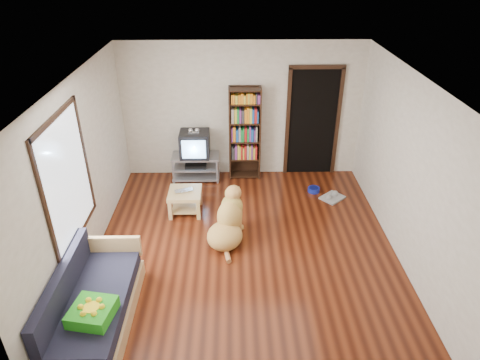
{
  "coord_description": "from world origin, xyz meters",
  "views": [
    {
      "loc": [
        -0.18,
        -5.17,
        4.07
      ],
      "look_at": [
        -0.07,
        0.54,
        0.9
      ],
      "focal_mm": 32.0,
      "sensor_mm": 36.0,
      "label": 1
    }
  ],
  "objects_px": {
    "green_cushion": "(92,312)",
    "grey_rag": "(332,198)",
    "laptop": "(185,192)",
    "crt_tv": "(195,143)",
    "dog": "(228,222)",
    "bookshelf": "(245,129)",
    "coffee_table": "(185,198)",
    "tv_stand": "(196,166)",
    "sofa": "(93,305)",
    "dog_bowl": "(314,190)"
  },
  "relations": [
    {
      "from": "tv_stand",
      "to": "dog_bowl",
      "type": "bearing_deg",
      "value": -14.07
    },
    {
      "from": "dog_bowl",
      "to": "crt_tv",
      "type": "xyz_separation_m",
      "value": [
        -2.23,
        0.58,
        0.7
      ]
    },
    {
      "from": "dog_bowl",
      "to": "sofa",
      "type": "bearing_deg",
      "value": -136.16
    },
    {
      "from": "grey_rag",
      "to": "dog",
      "type": "relative_size",
      "value": 0.38
    },
    {
      "from": "dog",
      "to": "tv_stand",
      "type": "bearing_deg",
      "value": 107.78
    },
    {
      "from": "green_cushion",
      "to": "crt_tv",
      "type": "height_order",
      "value": "crt_tv"
    },
    {
      "from": "sofa",
      "to": "dog",
      "type": "relative_size",
      "value": 1.72
    },
    {
      "from": "dog_bowl",
      "to": "crt_tv",
      "type": "height_order",
      "value": "crt_tv"
    },
    {
      "from": "crt_tv",
      "to": "dog",
      "type": "distance_m",
      "value": 2.16
    },
    {
      "from": "laptop",
      "to": "tv_stand",
      "type": "relative_size",
      "value": 0.34
    },
    {
      "from": "bookshelf",
      "to": "dog_bowl",
      "type": "bearing_deg",
      "value": -27.05
    },
    {
      "from": "green_cushion",
      "to": "crt_tv",
      "type": "xyz_separation_m",
      "value": [
        0.85,
        3.99,
        0.25
      ]
    },
    {
      "from": "green_cushion",
      "to": "laptop",
      "type": "distance_m",
      "value": 2.84
    },
    {
      "from": "tv_stand",
      "to": "crt_tv",
      "type": "relative_size",
      "value": 1.55
    },
    {
      "from": "laptop",
      "to": "bookshelf",
      "type": "relative_size",
      "value": 0.17
    },
    {
      "from": "sofa",
      "to": "green_cushion",
      "type": "bearing_deg",
      "value": -69.56
    },
    {
      "from": "tv_stand",
      "to": "laptop",
      "type": "bearing_deg",
      "value": -94.54
    },
    {
      "from": "dog_bowl",
      "to": "grey_rag",
      "type": "bearing_deg",
      "value": -39.81
    },
    {
      "from": "green_cushion",
      "to": "grey_rag",
      "type": "xyz_separation_m",
      "value": [
        3.38,
        3.16,
        -0.48
      ]
    },
    {
      "from": "crt_tv",
      "to": "coffee_table",
      "type": "xyz_separation_m",
      "value": [
        -0.1,
        -1.22,
        -0.46
      ]
    },
    {
      "from": "crt_tv",
      "to": "dog",
      "type": "height_order",
      "value": "crt_tv"
    },
    {
      "from": "sofa",
      "to": "coffee_table",
      "type": "bearing_deg",
      "value": 70.21
    },
    {
      "from": "coffee_table",
      "to": "bookshelf",
      "type": "bearing_deg",
      "value": 50.89
    },
    {
      "from": "crt_tv",
      "to": "bookshelf",
      "type": "relative_size",
      "value": 0.32
    },
    {
      "from": "crt_tv",
      "to": "green_cushion",
      "type": "bearing_deg",
      "value": -102.04
    },
    {
      "from": "sofa",
      "to": "bookshelf",
      "type": "bearing_deg",
      "value": 62.68
    },
    {
      "from": "tv_stand",
      "to": "crt_tv",
      "type": "bearing_deg",
      "value": 90.0
    },
    {
      "from": "laptop",
      "to": "dog",
      "type": "height_order",
      "value": "dog"
    },
    {
      "from": "bookshelf",
      "to": "dog",
      "type": "distance_m",
      "value": 2.22
    },
    {
      "from": "laptop",
      "to": "tv_stand",
      "type": "distance_m",
      "value": 1.24
    },
    {
      "from": "grey_rag",
      "to": "bookshelf",
      "type": "distance_m",
      "value": 2.07
    },
    {
      "from": "dog",
      "to": "sofa",
      "type": "bearing_deg",
      "value": -134.69
    },
    {
      "from": "sofa",
      "to": "coffee_table",
      "type": "relative_size",
      "value": 3.27
    },
    {
      "from": "crt_tv",
      "to": "grey_rag",
      "type": "bearing_deg",
      "value": -18.19
    },
    {
      "from": "laptop",
      "to": "tv_stand",
      "type": "height_order",
      "value": "tv_stand"
    },
    {
      "from": "crt_tv",
      "to": "sofa",
      "type": "xyz_separation_m",
      "value": [
        -0.97,
        -3.65,
        -0.48
      ]
    },
    {
      "from": "green_cushion",
      "to": "grey_rag",
      "type": "height_order",
      "value": "green_cushion"
    },
    {
      "from": "tv_stand",
      "to": "sofa",
      "type": "relative_size",
      "value": 0.5
    },
    {
      "from": "sofa",
      "to": "grey_rag",
      "type": "bearing_deg",
      "value": 38.88
    },
    {
      "from": "bookshelf",
      "to": "coffee_table",
      "type": "relative_size",
      "value": 3.27
    },
    {
      "from": "dog_bowl",
      "to": "grey_rag",
      "type": "distance_m",
      "value": 0.39
    },
    {
      "from": "bookshelf",
      "to": "coffee_table",
      "type": "bearing_deg",
      "value": -129.11
    },
    {
      "from": "tv_stand",
      "to": "coffee_table",
      "type": "xyz_separation_m",
      "value": [
        -0.1,
        -1.19,
        0.01
      ]
    },
    {
      "from": "crt_tv",
      "to": "bookshelf",
      "type": "xyz_separation_m",
      "value": [
        0.95,
        0.07,
        0.26
      ]
    },
    {
      "from": "dog_bowl",
      "to": "coffee_table",
      "type": "xyz_separation_m",
      "value": [
        -2.32,
        -0.64,
        0.24
      ]
    },
    {
      "from": "laptop",
      "to": "grey_rag",
      "type": "height_order",
      "value": "laptop"
    },
    {
      "from": "laptop",
      "to": "crt_tv",
      "type": "relative_size",
      "value": 0.53
    },
    {
      "from": "laptop",
      "to": "grey_rag",
      "type": "xyz_separation_m",
      "value": [
        2.62,
        0.42,
        -0.4
      ]
    },
    {
      "from": "tv_stand",
      "to": "bookshelf",
      "type": "xyz_separation_m",
      "value": [
        0.95,
        0.09,
        0.73
      ]
    },
    {
      "from": "green_cushion",
      "to": "coffee_table",
      "type": "xyz_separation_m",
      "value": [
        0.75,
        2.77,
        -0.21
      ]
    }
  ]
}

